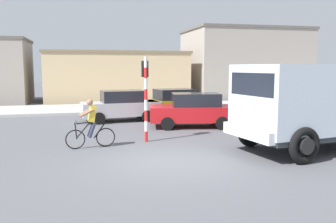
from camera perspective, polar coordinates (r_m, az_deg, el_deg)
name	(u,v)px	position (r m, az deg, el deg)	size (l,w,h in m)	color
ground_plane	(160,162)	(10.83, -1.28, -8.03)	(120.00, 120.00, 0.00)	#56565B
sidewalk_far	(117,108)	(24.35, -8.13, 0.53)	(80.00, 5.00, 0.16)	#ADADA8
truck_foreground	(314,102)	(13.06, 22.10, 1.48)	(5.76, 3.50, 2.90)	silver
cyclist	(91,124)	(12.82, -12.15, -1.88)	(1.72, 0.53, 1.72)	black
traffic_light_pole	(145,87)	(13.56, -3.59, 3.86)	(0.24, 0.43, 3.20)	red
car_red_near	(121,105)	(19.06, -7.45, 0.96)	(4.15, 2.18, 1.60)	#B7B7BC
car_white_mid	(193,110)	(16.96, 4.05, 0.26)	(4.23, 2.38, 1.60)	red
car_far_side	(177,103)	(20.28, 1.47, 1.39)	(4.25, 2.42, 1.60)	gold
building_mid_block	(116,76)	(30.99, -8.23, 5.55)	(11.48, 6.88, 4.08)	#D1B284
building_corner_right	(244,64)	(34.12, 11.93, 7.41)	(10.37, 7.29, 6.23)	#9E9389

